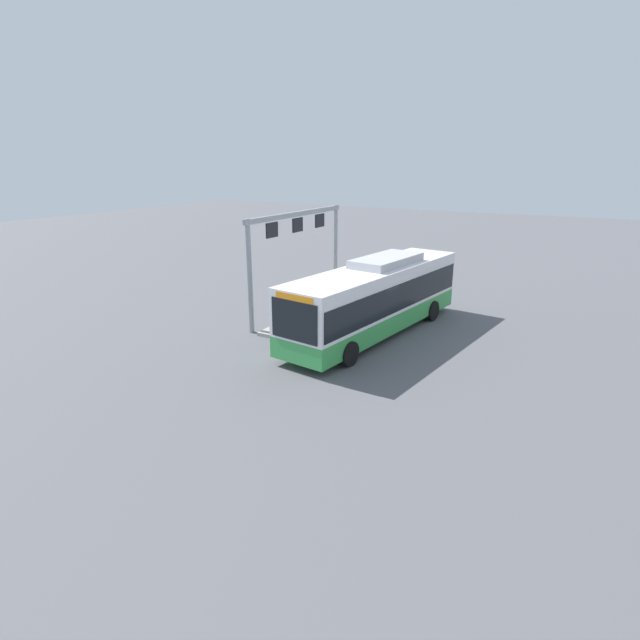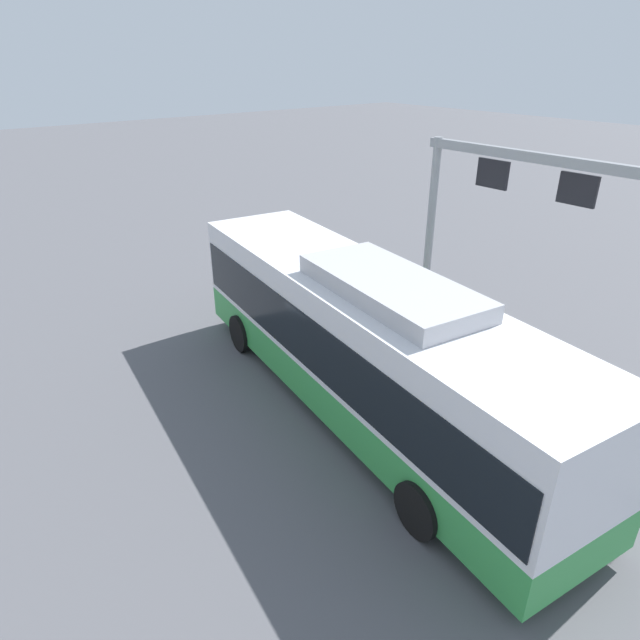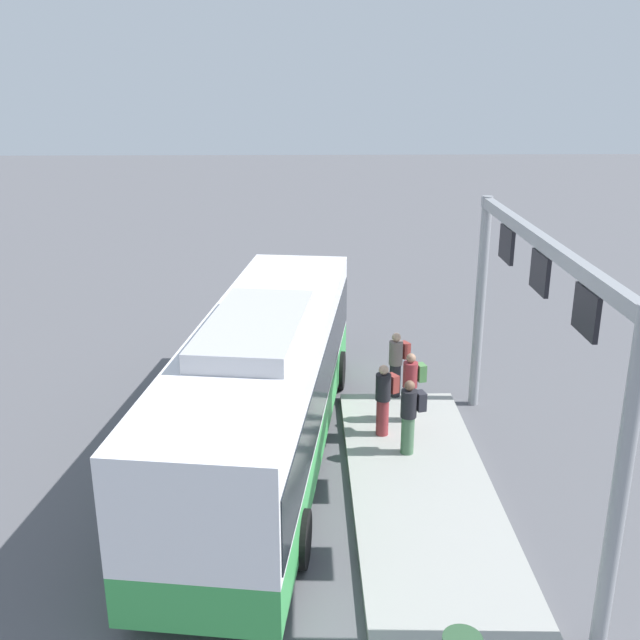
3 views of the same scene
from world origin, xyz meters
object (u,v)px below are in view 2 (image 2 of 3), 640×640
at_px(bus_main, 363,337).
at_px(person_waiting_far, 416,323).
at_px(person_waiting_near, 415,307).
at_px(person_boarding, 375,293).
at_px(person_waiting_mid, 454,330).

height_order(bus_main, person_waiting_far, bus_main).
bearing_deg(person_waiting_near, person_boarding, -97.59).
distance_m(bus_main, person_waiting_far, 2.80).
height_order(person_boarding, person_waiting_mid, same).
distance_m(person_waiting_mid, person_waiting_far, 0.98).
distance_m(bus_main, person_boarding, 4.28).
bearing_deg(person_waiting_mid, person_boarding, -106.53).
bearing_deg(person_waiting_mid, person_waiting_near, -114.10).
xyz_separation_m(person_boarding, person_waiting_mid, (-2.92, 0.08, 0.00)).
relative_size(person_waiting_near, person_waiting_far, 1.00).
relative_size(bus_main, person_waiting_mid, 6.94).
relative_size(person_waiting_mid, person_waiting_far, 1.00).
bearing_deg(person_waiting_near, person_waiting_far, 29.40).
xyz_separation_m(bus_main, person_waiting_mid, (-0.09, -3.03, -0.76)).
xyz_separation_m(bus_main, person_boarding, (2.84, -3.11, -0.76)).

